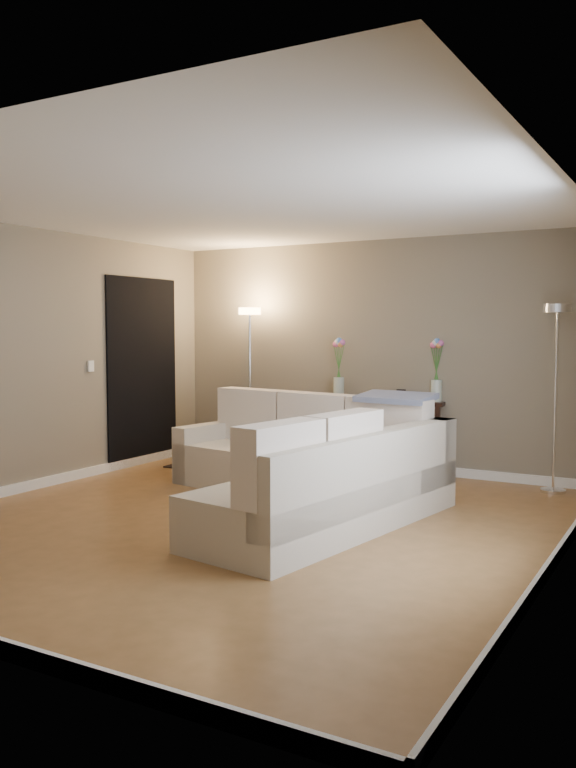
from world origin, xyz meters
The scene contains 21 objects.
floor centered at (0.00, 0.00, -0.01)m, with size 5.00×5.50×0.01m, color olive.
ceiling centered at (0.00, 0.00, 2.60)m, with size 5.00×5.50×0.01m, color white.
wall_back centered at (0.00, 2.76, 1.30)m, with size 5.00×0.02×2.60m, color #786F5C.
wall_left centered at (-2.51, 0.00, 1.30)m, with size 0.02×5.50×2.60m, color #786F5C.
wall_right centered at (2.51, 0.00, 1.30)m, with size 0.02×5.50×2.60m, color #786F5C.
baseboard_back centered at (0.00, 2.73, 0.05)m, with size 5.00×0.03×0.10m, color white.
baseboard_left centered at (-2.48, 0.00, 0.05)m, with size 0.03×5.50×0.10m, color white.
baseboard_right centered at (2.48, 0.00, 0.05)m, with size 0.03×5.50×0.10m, color white.
doorway centered at (-2.48, 1.70, 1.10)m, with size 0.02×1.20×2.20m, color black.
switch_plate centered at (-2.48, 0.85, 1.20)m, with size 0.02×0.08×0.12m, color white.
sectional_sofa centered at (0.25, 0.75, 0.36)m, with size 2.85×3.02×0.96m.
throw_blanket centered at (0.83, 1.35, 0.97)m, with size 0.69×0.40×0.05m, color slate.
console_table centered at (0.13, 2.65, 0.46)m, with size 1.35×0.51×0.81m.
leaning_mirror centered at (0.19, 2.83, 1.18)m, with size 0.93×0.16×0.73m.
table_decor centered at (0.21, 2.62, 0.84)m, with size 0.57×0.14×0.13m.
flower_vase_left centered at (-0.34, 2.59, 1.10)m, with size 0.16×0.14×0.70m.
flower_vase_right centered at (0.76, 2.73, 1.10)m, with size 0.16×0.14×0.70m.
floor_lamp_lit centered at (-1.46, 2.45, 1.31)m, with size 0.28×0.28×1.85m.
floor_lamp_unlit centered at (2.05, 2.46, 1.30)m, with size 0.27×0.27×1.84m.
charcoal_rug centered at (-1.54, 2.09, 0.01)m, with size 1.21×0.91×0.02m, color black.
black_bag centered at (-1.73, 1.98, 0.12)m, with size 0.34×0.24×0.22m, color black.
Camera 1 is at (3.35, -5.12, 1.61)m, focal length 35.00 mm.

